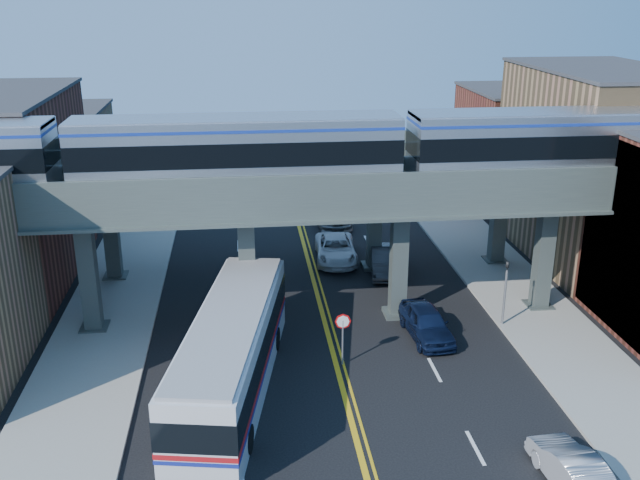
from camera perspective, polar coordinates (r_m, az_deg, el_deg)
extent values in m
plane|color=black|center=(31.63, 2.05, -12.60)|extent=(120.00, 120.00, 0.00)
cube|color=gray|center=(40.80, -16.38, -5.52)|extent=(5.00, 70.00, 0.16)
cube|color=gray|center=(43.05, 15.40, -4.07)|extent=(5.00, 70.00, 0.16)
cube|color=olive|center=(58.71, -20.59, 5.70)|extent=(8.00, 10.00, 8.00)
cube|color=olive|center=(49.31, 21.12, 5.57)|extent=(8.00, 14.00, 12.00)
cube|color=brown|center=(61.14, 15.51, 7.23)|extent=(8.00, 10.00, 9.00)
cube|color=teal|center=(37.71, 23.62, -0.82)|extent=(0.10, 9.50, 9.50)
cube|color=#3E4845|center=(37.96, -18.01, -2.81)|extent=(0.85, 0.85, 6.00)
cube|color=#3E4845|center=(37.13, -5.84, -2.41)|extent=(0.85, 0.85, 6.00)
cube|color=#3E4845|center=(38.01, 6.31, -1.90)|extent=(0.85, 0.85, 6.00)
cube|color=#3E4845|center=(40.48, 17.43, -1.35)|extent=(0.85, 0.85, 6.00)
cube|color=#46504A|center=(36.15, 0.32, 3.29)|extent=(52.00, 3.60, 1.40)
cube|color=#3E4845|center=(44.41, -16.36, 0.61)|extent=(0.85, 0.85, 6.00)
cube|color=#3E4845|center=(43.70, -5.99, 1.01)|extent=(0.85, 0.85, 6.00)
cube|color=#3E4845|center=(44.45, 4.37, 1.39)|extent=(0.85, 0.85, 6.00)
cube|color=#3E4845|center=(46.58, 14.09, 1.69)|extent=(0.85, 0.85, 6.00)
cube|color=#46504A|center=(42.87, -0.79, 5.90)|extent=(52.00, 3.60, 1.40)
cube|color=black|center=(36.08, -14.65, 3.98)|extent=(2.30, 2.30, 0.26)
cube|color=black|center=(36.03, 1.62, 4.60)|extent=(2.30, 2.30, 0.26)
cube|color=#ADAEB7|center=(35.26, -6.64, 7.17)|extent=(15.91, 3.04, 3.35)
cube|color=black|center=(35.23, -6.65, 7.41)|extent=(15.93, 3.10, 1.15)
cube|color=black|center=(37.48, 11.59, 4.80)|extent=(2.30, 2.30, 0.26)
cube|color=#ADAEB7|center=(38.95, 18.98, 7.42)|extent=(15.91, 3.04, 3.35)
cube|color=black|center=(38.92, 19.00, 7.64)|extent=(15.93, 3.10, 1.15)
cylinder|color=slate|center=(33.66, 1.83, -8.21)|extent=(0.09, 0.09, 2.30)
cylinder|color=red|center=(33.17, 1.85, -6.53)|extent=(0.76, 0.04, 0.76)
cylinder|color=slate|center=(38.25, 14.53, -4.57)|extent=(0.12, 0.12, 3.20)
imported|color=black|center=(37.48, 14.80, -1.70)|extent=(0.15, 0.18, 0.90)
cube|color=silver|center=(31.60, -7.06, -9.05)|extent=(5.42, 14.05, 3.55)
cube|color=black|center=(31.39, -7.09, -8.32)|extent=(5.49, 14.10, 1.20)
cube|color=#B21419|center=(31.77, -7.03, -9.60)|extent=(5.48, 14.09, 0.21)
cylinder|color=black|center=(28.58, -8.64, -15.37)|extent=(3.23, 1.68, 1.14)
cylinder|color=black|center=(35.50, -5.82, -7.80)|extent=(3.23, 1.68, 1.14)
imported|color=black|center=(36.71, 8.52, -6.56)|extent=(2.24, 4.83, 1.60)
imported|color=#333336|center=(44.47, 5.20, -1.64)|extent=(2.33, 5.03, 1.60)
imported|color=silver|center=(46.31, 1.27, -0.73)|extent=(2.87, 5.63, 1.52)
imported|color=#A1A2A5|center=(53.66, 0.87, 2.26)|extent=(2.80, 6.08, 1.72)
imported|color=#A1A1A6|center=(27.95, 19.58, -16.95)|extent=(1.87, 4.49, 1.44)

